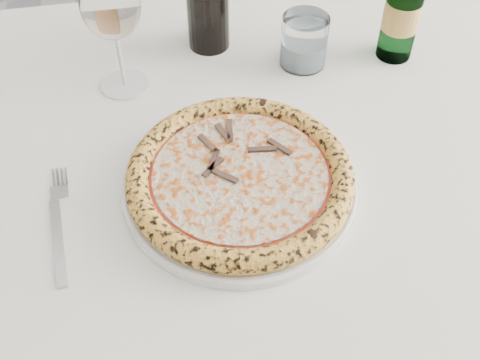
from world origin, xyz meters
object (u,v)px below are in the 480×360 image
Objects in this scene: dining_table at (229,181)px; tumbler at (304,44)px; wine_glass at (111,8)px; beer_bottle at (403,7)px; pizza at (240,177)px; plate at (240,185)px.

tumbler is (0.15, 0.16, 0.13)m from dining_table.
beer_bottle reaches higher than wine_glass.
wine_glass is (-0.14, 0.25, 0.12)m from pizza.
plate is at bearing 18.31° from pizza.
pizza is 0.31m from wine_glass.
wine_glass is 0.88× the size of beer_bottle.
dining_table is 0.39m from beer_bottle.
tumbler is (0.15, 0.26, 0.01)m from pizza.
wine_glass is (-0.14, 0.25, 0.13)m from plate.
tumbler reaches higher than pizza.
pizza reaches higher than dining_table.
tumbler reaches higher than dining_table.
plate is at bearing -120.61° from tumbler.
tumbler is at bearing 177.73° from beer_bottle.
pizza is at bearing -60.44° from wine_glass.
beer_bottle is at bearing -2.27° from tumbler.
beer_bottle reaches higher than pizza.
wine_glass is 0.45m from beer_bottle.
pizza is 0.40m from beer_bottle.
plate is 0.30m from tumbler.
tumbler is 0.17m from beer_bottle.
wine_glass is at bearing 119.56° from plate.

